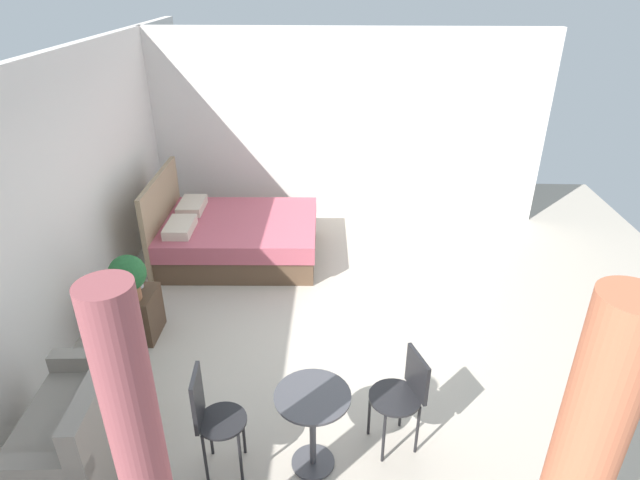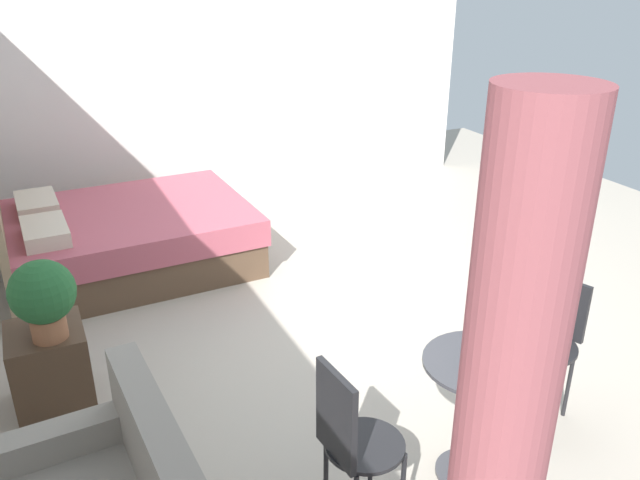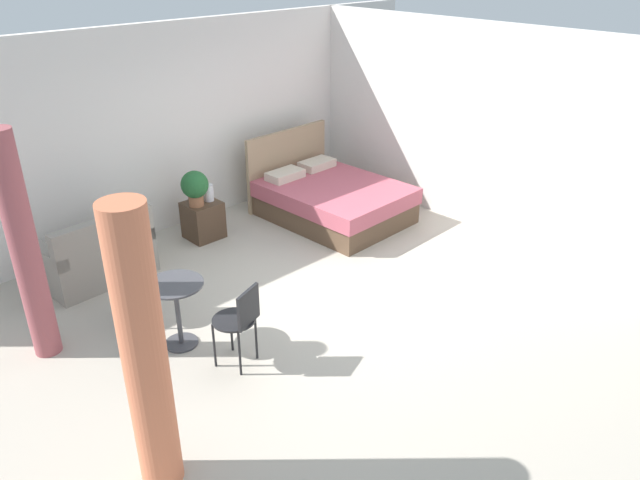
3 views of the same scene
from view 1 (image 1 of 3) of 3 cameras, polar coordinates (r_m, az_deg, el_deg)
The scene contains 12 objects.
ground_plane at distance 5.73m, azimuth 2.69°, elevation -9.94°, with size 8.94×8.71×0.02m, color #B2A899.
wall_back at distance 5.71m, azimuth -26.99°, elevation 3.03°, with size 8.94×0.12×2.78m, color silver.
wall_right at distance 7.81m, azimuth 2.81°, elevation 11.97°, with size 0.12×5.71×2.78m, color silver.
bed at distance 7.07m, azimuth -9.20°, elevation 0.40°, with size 1.63×2.07×1.14m.
couch at distance 4.70m, azimuth -24.60°, elevation -18.00°, with size 1.27×0.80×0.87m.
nightstand at distance 5.85m, azimuth -19.30°, elevation -7.58°, with size 0.46×0.44×0.52m.
potted_plant at distance 5.48m, azimuth -20.14°, elevation -3.61°, with size 0.37×0.37×0.48m.
vase at distance 5.74m, azimuth -19.39°, elevation -3.87°, with size 0.13×0.13×0.23m.
balcony_table at distance 4.12m, azimuth -0.80°, elevation -18.68°, with size 0.57×0.57×0.71m.
cafe_chair_near_window at distance 4.30m, azimuth 9.14°, elevation -15.82°, with size 0.53×0.53×0.86m.
cafe_chair_near_couch at distance 4.12m, azimuth -11.81°, elevation -17.90°, with size 0.40×0.40×0.94m.
curtain_right at distance 3.11m, azimuth -18.50°, elevation -22.67°, with size 0.26×0.26×2.28m.
Camera 1 is at (-4.55, 0.10, 3.46)m, focal length 29.51 mm.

